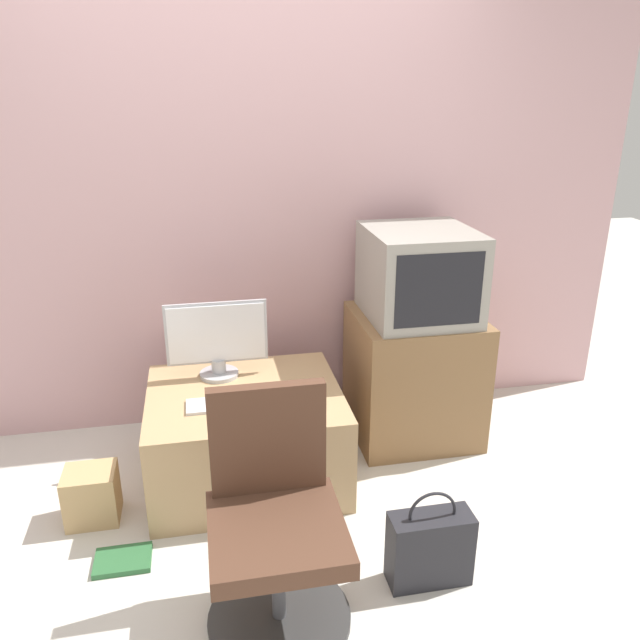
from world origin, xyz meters
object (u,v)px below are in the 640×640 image
Objects in this scene: keyboard at (224,404)px; crt_tv at (419,274)px; main_monitor at (217,339)px; office_chair at (275,530)px; mouse at (273,397)px; handbag at (430,547)px; book at (123,560)px; cardboard_box_lower at (92,495)px.

crt_tv reaches higher than keyboard.
office_chair is (0.14, -1.07, -0.30)m from main_monitor.
mouse is (0.23, 0.01, 0.01)m from keyboard.
main_monitor is 9.56× the size of mouse.
handbag is (0.50, -0.73, -0.32)m from mouse.
keyboard is 0.59× the size of crt_tv.
office_chair reaches higher than handbag.
book is (-1.18, 0.33, -0.14)m from handbag.
mouse is 0.92m from book.
keyboard is 0.77m from office_chair.
crt_tv is 0.66× the size of office_chair.
mouse reaches higher than handbag.
office_chair is (0.13, -0.76, -0.11)m from keyboard.
keyboard is 0.23m from mouse.
main_monitor is 0.87× the size of crt_tv.
main_monitor is 1.48× the size of keyboard.
cardboard_box_lower is (-0.60, -0.08, -0.35)m from keyboard.
main_monitor is at bearing -178.10° from crt_tv.
cardboard_box_lower is 1.48m from handbag.
mouse reaches higher than keyboard.
keyboard is 1.48× the size of book.
office_chair is at bearing -80.01° from keyboard.
handbag is at bearing 3.25° from office_chair.
handbag is at bearing -55.42° from mouse.
mouse is at bearing -52.92° from main_monitor.
office_chair is at bearing -82.63° from main_monitor.
cardboard_box_lower is at bearing -173.82° from mouse.
keyboard is 1.17m from crt_tv.
office_chair is at bearing -31.65° from book.
keyboard is 0.82× the size of handbag.
handbag is at bearing -105.39° from crt_tv.
keyboard is (0.01, -0.32, -0.19)m from main_monitor.
book is (0.15, -0.31, -0.11)m from cardboard_box_lower.
keyboard reaches higher than handbag.
handbag is at bearing -15.43° from book.
office_chair is at bearing -42.63° from cardboard_box_lower.
main_monitor is 0.37m from keyboard.
mouse reaches higher than book.
main_monitor is 0.89m from cardboard_box_lower.
main_monitor is 1.12m from office_chair.
book is (-0.68, -0.40, -0.46)m from mouse.
crt_tv reaches higher than office_chair.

